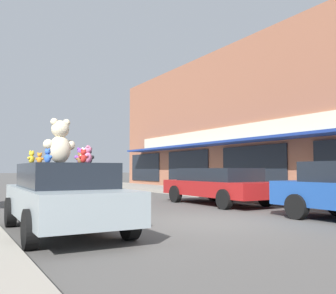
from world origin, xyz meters
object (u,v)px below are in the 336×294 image
(teddy_bear_pink, at_px, (88,155))
(teddy_bear_white, at_px, (85,156))
(teddy_bear_black, at_px, (89,156))
(teddy_bear_orange, at_px, (40,158))
(teddy_bear_brown, at_px, (80,158))
(teddy_bear_giant, at_px, (60,142))
(teddy_bear_blue, at_px, (48,156))
(teddy_bear_red, at_px, (83,156))
(plush_art_car, at_px, (64,195))
(teddy_bear_yellow, at_px, (31,157))
(teddy_bear_purple, at_px, (81,156))
(parked_car_far_center, at_px, (218,184))

(teddy_bear_pink, bearing_deg, teddy_bear_white, -138.09)
(teddy_bear_black, bearing_deg, teddy_bear_orange, 14.42)
(teddy_bear_white, bearing_deg, teddy_bear_brown, -105.86)
(teddy_bear_giant, height_order, teddy_bear_pink, teddy_bear_giant)
(teddy_bear_giant, bearing_deg, teddy_bear_blue, 38.33)
(teddy_bear_red, xyz_separation_m, teddy_bear_pink, (0.25, 0.51, 0.05))
(plush_art_car, bearing_deg, teddy_bear_yellow, 147.92)
(plush_art_car, relative_size, teddy_bear_brown, 18.80)
(teddy_bear_giant, distance_m, teddy_bear_purple, 1.27)
(teddy_bear_purple, xyz_separation_m, teddy_bear_brown, (-0.32, -0.99, -0.08))
(teddy_bear_red, bearing_deg, teddy_bear_giant, -92.25)
(plush_art_car, bearing_deg, parked_car_far_center, 28.35)
(teddy_bear_pink, bearing_deg, teddy_bear_yellow, -100.17)
(teddy_bear_orange, bearing_deg, plush_art_car, -173.22)
(teddy_bear_black, distance_m, teddy_bear_purple, 0.66)
(teddy_bear_black, bearing_deg, parked_car_far_center, -147.89)
(teddy_bear_blue, xyz_separation_m, teddy_bear_black, (0.99, 0.63, 0.04))
(teddy_bear_white, distance_m, parked_car_far_center, 7.02)
(teddy_bear_yellow, distance_m, teddy_bear_purple, 1.31)
(teddy_bear_yellow, relative_size, teddy_bear_white, 0.83)
(teddy_bear_blue, bearing_deg, teddy_bear_brown, -96.96)
(teddy_bear_pink, bearing_deg, teddy_bear_giant, -97.94)
(teddy_bear_orange, height_order, teddy_bear_pink, teddy_bear_pink)
(teddy_bear_yellow, bearing_deg, teddy_bear_black, 136.30)
(teddy_bear_orange, bearing_deg, teddy_bear_black, -149.28)
(teddy_bear_red, xyz_separation_m, teddy_bear_orange, (-0.54, 1.06, -0.02))
(teddy_bear_giant, xyz_separation_m, parked_car_far_center, (6.45, 3.27, -1.07))
(teddy_bear_pink, height_order, teddy_bear_brown, teddy_bear_pink)
(teddy_bear_red, bearing_deg, plush_art_car, -100.18)
(teddy_bear_yellow, relative_size, teddy_bear_purple, 0.67)
(parked_car_far_center, bearing_deg, teddy_bear_black, -153.12)
(teddy_bear_orange, xyz_separation_m, teddy_bear_yellow, (-0.11, 0.26, 0.02))
(teddy_bear_blue, height_order, parked_car_far_center, teddy_bear_blue)
(teddy_bear_purple, bearing_deg, teddy_bear_black, 98.27)
(teddy_bear_white, bearing_deg, teddy_bear_orange, -46.54)
(teddy_bear_orange, xyz_separation_m, teddy_bear_brown, (0.76, -0.16, 0.01))
(teddy_bear_purple, bearing_deg, teddy_bear_orange, 48.53)
(teddy_bear_red, distance_m, teddy_bear_yellow, 1.47)
(teddy_bear_red, relative_size, teddy_bear_yellow, 0.95)
(plush_art_car, height_order, teddy_bear_blue, teddy_bear_blue)
(teddy_bear_red, height_order, teddy_bear_white, teddy_bear_white)
(plush_art_car, distance_m, teddy_bear_orange, 0.88)
(teddy_bear_white, height_order, teddy_bear_brown, teddy_bear_white)
(teddy_bear_yellow, relative_size, teddy_bear_pink, 0.75)
(teddy_bear_white, xyz_separation_m, teddy_bear_purple, (0.30, 1.24, 0.04))
(teddy_bear_red, bearing_deg, teddy_bear_black, -127.05)
(teddy_bear_red, relative_size, teddy_bear_pink, 0.71)
(plush_art_car, bearing_deg, teddy_bear_red, -83.95)
(teddy_bear_brown, bearing_deg, teddy_bear_yellow, -12.61)
(teddy_bear_giant, distance_m, teddy_bear_pink, 0.64)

